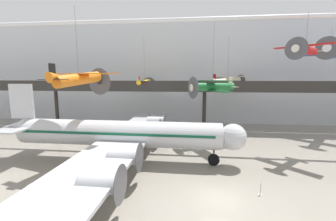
{
  "coord_description": "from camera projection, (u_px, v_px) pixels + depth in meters",
  "views": [
    {
      "loc": [
        -2.08,
        -17.53,
        9.99
      ],
      "look_at": [
        -5.26,
        10.33,
        5.76
      ],
      "focal_mm": 24.0,
      "sensor_mm": 36.0,
      "label": 1
    }
  ],
  "objects": [
    {
      "name": "ground_plane",
      "position": [
        217.0,
        199.0,
        18.47
      ],
      "size": [
        260.0,
        260.0,
        0.0
      ],
      "primitive_type": "plane",
      "color": "gray"
    },
    {
      "name": "hangar_back_wall",
      "position": [
        203.0,
        74.0,
        49.07
      ],
      "size": [
        140.0,
        3.0,
        21.33
      ],
      "color": "silver",
      "rests_on": "ground"
    },
    {
      "name": "mezzanine_walkway",
      "position": [
        205.0,
        90.0,
        41.56
      ],
      "size": [
        110.0,
        3.2,
        9.28
      ],
      "color": "#2D2B28",
      "rests_on": "ground"
    },
    {
      "name": "ceiling_truss_beam",
      "position": [
        210.0,
        19.0,
        31.55
      ],
      "size": [
        120.0,
        0.6,
        0.6
      ],
      "color": "silver"
    },
    {
      "name": "airliner_silver_main",
      "position": [
        118.0,
        134.0,
        26.48
      ],
      "size": [
        29.98,
        33.75,
        9.14
      ],
      "rotation": [
        0.0,
        0.0,
        -0.01
      ],
      "color": "silver",
      "rests_on": "ground"
    },
    {
      "name": "suspended_plane_blue_trainer",
      "position": [
        330.0,
        52.0,
        36.54
      ],
      "size": [
        8.86,
        8.2,
        5.22
      ],
      "rotation": [
        0.0,
        0.0,
        4.09
      ],
      "color": "#1E4CAD"
    },
    {
      "name": "suspended_plane_red_highwing",
      "position": [
        305.0,
        49.0,
        27.54
      ],
      "size": [
        6.2,
        6.19,
        5.84
      ],
      "rotation": [
        0.0,
        0.0,
        3.93
      ],
      "color": "red"
    },
    {
      "name": "suspended_plane_cream_biplane",
      "position": [
        228.0,
        81.0,
        43.5
      ],
      "size": [
        7.04,
        7.95,
        10.13
      ],
      "rotation": [
        0.0,
        0.0,
        0.47
      ],
      "color": "beige"
    },
    {
      "name": "suspended_plane_yellow_lowwing",
      "position": [
        144.0,
        83.0,
        44.2
      ],
      "size": [
        8.05,
        6.58,
        10.55
      ],
      "rotation": [
        0.0,
        0.0,
        1.46
      ],
      "color": "yellow"
    },
    {
      "name": "suspended_plane_green_biplane",
      "position": [
        212.0,
        87.0,
        32.93
      ],
      "size": [
        7.46,
        8.36,
        10.69
      ],
      "rotation": [
        0.0,
        0.0,
        3.64
      ],
      "color": "#1E6B33"
    },
    {
      "name": "suspended_plane_orange_highwing",
      "position": [
        79.0,
        79.0,
        25.4
      ],
      "size": [
        9.63,
        8.06,
        9.95
      ],
      "rotation": [
        0.0,
        0.0,
        1.3
      ],
      "color": "orange"
    },
    {
      "name": "stanchion_barrier",
      "position": [
        260.0,
        191.0,
        19.12
      ],
      "size": [
        0.36,
        0.36,
        1.08
      ],
      "color": "#B2B5BA",
      "rests_on": "ground"
    }
  ]
}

